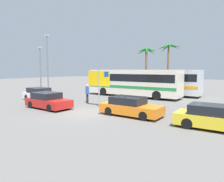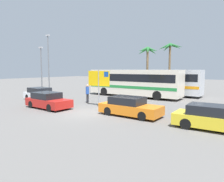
{
  "view_description": "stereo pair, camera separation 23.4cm",
  "coord_description": "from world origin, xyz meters",
  "px_view_note": "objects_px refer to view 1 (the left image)",
  "views": [
    {
      "loc": [
        10.12,
        -11.46,
        3.24
      ],
      "look_at": [
        -0.26,
        3.63,
        1.3
      ],
      "focal_mm": 33.04,
      "sensor_mm": 36.0,
      "label": 1
    },
    {
      "loc": [
        10.32,
        -11.33,
        3.24
      ],
      "look_at": [
        -0.26,
        3.63,
        1.3
      ],
      "focal_mm": 33.04,
      "sensor_mm": 36.0,
      "label": 2
    }
  ],
  "objects_px": {
    "car_yellow": "(214,118)",
    "car_red": "(48,101)",
    "pedestrian_near_sign": "(87,92)",
    "car_white": "(40,94)",
    "bus_rear_coach": "(154,81)",
    "car_orange": "(130,107)",
    "ferry_sign": "(99,80)",
    "bus_front_coach": "(133,82)"
  },
  "relations": [
    {
      "from": "bus_rear_coach",
      "to": "ferry_sign",
      "type": "distance_m",
      "value": 10.77
    },
    {
      "from": "bus_front_coach",
      "to": "car_white",
      "type": "distance_m",
      "value": 10.48
    },
    {
      "from": "car_white",
      "to": "car_orange",
      "type": "distance_m",
      "value": 11.32
    },
    {
      "from": "bus_rear_coach",
      "to": "car_red",
      "type": "height_order",
      "value": "bus_rear_coach"
    },
    {
      "from": "car_yellow",
      "to": "car_orange",
      "type": "bearing_deg",
      "value": 175.42
    },
    {
      "from": "car_orange",
      "to": "bus_front_coach",
      "type": "bearing_deg",
      "value": 118.39
    },
    {
      "from": "ferry_sign",
      "to": "car_red",
      "type": "bearing_deg",
      "value": -137.29
    },
    {
      "from": "bus_rear_coach",
      "to": "car_orange",
      "type": "xyz_separation_m",
      "value": [
        3.43,
        -12.3,
        -1.15
      ]
    },
    {
      "from": "bus_rear_coach",
      "to": "car_yellow",
      "type": "xyz_separation_m",
      "value": [
        8.78,
        -12.61,
        -1.15
      ]
    },
    {
      "from": "bus_front_coach",
      "to": "ferry_sign",
      "type": "bearing_deg",
      "value": -83.92
    },
    {
      "from": "car_orange",
      "to": "car_yellow",
      "type": "relative_size",
      "value": 1.05
    },
    {
      "from": "bus_front_coach",
      "to": "pedestrian_near_sign",
      "type": "distance_m",
      "value": 6.71
    },
    {
      "from": "car_red",
      "to": "car_orange",
      "type": "bearing_deg",
      "value": 14.44
    },
    {
      "from": "bus_rear_coach",
      "to": "pedestrian_near_sign",
      "type": "relative_size",
      "value": 6.28
    },
    {
      "from": "car_white",
      "to": "car_orange",
      "type": "height_order",
      "value": "same"
    },
    {
      "from": "car_red",
      "to": "ferry_sign",
      "type": "bearing_deg",
      "value": 47.85
    },
    {
      "from": "car_white",
      "to": "car_red",
      "type": "height_order",
      "value": "same"
    },
    {
      "from": "ferry_sign",
      "to": "pedestrian_near_sign",
      "type": "relative_size",
      "value": 1.79
    },
    {
      "from": "car_yellow",
      "to": "pedestrian_near_sign",
      "type": "bearing_deg",
      "value": 165.21
    },
    {
      "from": "car_orange",
      "to": "pedestrian_near_sign",
      "type": "distance_m",
      "value": 6.62
    },
    {
      "from": "car_orange",
      "to": "pedestrian_near_sign",
      "type": "xyz_separation_m",
      "value": [
        -6.13,
        2.45,
        0.42
      ]
    },
    {
      "from": "bus_front_coach",
      "to": "car_red",
      "type": "height_order",
      "value": "bus_front_coach"
    },
    {
      "from": "ferry_sign",
      "to": "car_yellow",
      "type": "distance_m",
      "value": 9.65
    },
    {
      "from": "car_orange",
      "to": "bus_rear_coach",
      "type": "bearing_deg",
      "value": 106.1
    },
    {
      "from": "car_red",
      "to": "pedestrian_near_sign",
      "type": "distance_m",
      "value": 4.06
    },
    {
      "from": "car_white",
      "to": "car_yellow",
      "type": "relative_size",
      "value": 1.03
    },
    {
      "from": "car_orange",
      "to": "car_red",
      "type": "relative_size",
      "value": 1.05
    },
    {
      "from": "bus_front_coach",
      "to": "ferry_sign",
      "type": "height_order",
      "value": "ferry_sign"
    },
    {
      "from": "car_red",
      "to": "pedestrian_near_sign",
      "type": "relative_size",
      "value": 2.33
    },
    {
      "from": "bus_rear_coach",
      "to": "pedestrian_near_sign",
      "type": "height_order",
      "value": "bus_rear_coach"
    },
    {
      "from": "car_orange",
      "to": "car_red",
      "type": "xyz_separation_m",
      "value": [
        -6.96,
        -1.51,
        -0.0
      ]
    },
    {
      "from": "bus_front_coach",
      "to": "bus_rear_coach",
      "type": "xyz_separation_m",
      "value": [
        1.32,
        3.33,
        0.0
      ]
    },
    {
      "from": "car_white",
      "to": "car_red",
      "type": "relative_size",
      "value": 1.03
    },
    {
      "from": "car_white",
      "to": "pedestrian_near_sign",
      "type": "xyz_separation_m",
      "value": [
        5.15,
        1.59,
        0.42
      ]
    },
    {
      "from": "car_yellow",
      "to": "car_red",
      "type": "relative_size",
      "value": 1.0
    },
    {
      "from": "car_yellow",
      "to": "car_red",
      "type": "height_order",
      "value": "same"
    },
    {
      "from": "car_yellow",
      "to": "car_red",
      "type": "xyz_separation_m",
      "value": [
        -12.31,
        -1.2,
        0.0
      ]
    },
    {
      "from": "ferry_sign",
      "to": "pedestrian_near_sign",
      "type": "distance_m",
      "value": 2.67
    },
    {
      "from": "car_yellow",
      "to": "pedestrian_near_sign",
      "type": "height_order",
      "value": "pedestrian_near_sign"
    },
    {
      "from": "ferry_sign",
      "to": "car_red",
      "type": "xyz_separation_m",
      "value": [
        -3.0,
        -3.07,
        -1.69
      ]
    },
    {
      "from": "car_red",
      "to": "car_yellow",
      "type": "bearing_deg",
      "value": 7.8
    },
    {
      "from": "bus_rear_coach",
      "to": "car_yellow",
      "type": "relative_size",
      "value": 2.7
    }
  ]
}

